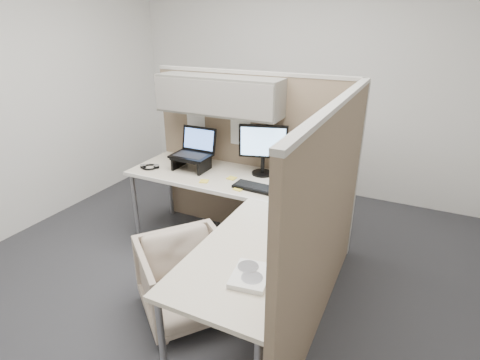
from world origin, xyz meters
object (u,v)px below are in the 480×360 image
at_px(monitor_left, 263,146).
at_px(office_chair, 186,276).
at_px(desk, 236,205).
at_px(keyboard, 261,189).

bearing_deg(monitor_left, office_chair, -111.84).
bearing_deg(desk, office_chair, -103.92).
xyz_separation_m(office_chair, monitor_left, (0.11, 1.14, 0.68)).
height_order(office_chair, keyboard, keyboard).
xyz_separation_m(monitor_left, keyboard, (0.13, -0.33, -0.26)).
distance_m(office_chair, keyboard, 0.94).
bearing_deg(desk, monitor_left, 92.23).
distance_m(office_chair, monitor_left, 1.33).
xyz_separation_m(desk, office_chair, (-0.14, -0.55, -0.36)).
height_order(desk, keyboard, keyboard).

